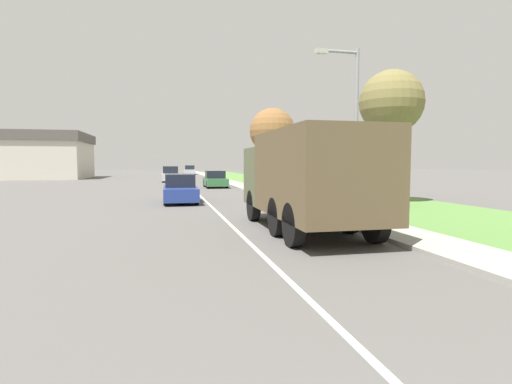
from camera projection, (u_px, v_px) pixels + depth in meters
The scene contains 15 objects.
ground_plane at pixel (189, 185), 38.11m from camera, with size 180.00×180.00×0.00m, color #565451.
lane_centre_stripe at pixel (189, 185), 38.11m from camera, with size 0.12×120.00×0.00m.
sidewalk_right at pixel (236, 184), 39.09m from camera, with size 1.80×120.00×0.12m.
grass_strip_right at pixel (279, 184), 40.05m from camera, with size 7.00×120.00×0.02m.
military_truck at pixel (307, 176), 12.21m from camera, with size 2.54×7.07×3.03m.
car_nearest_ahead at pixel (180, 189), 21.48m from camera, with size 1.74×4.73×1.51m.
car_second_ahead at pixel (215, 180), 34.48m from camera, with size 1.80×3.98×1.44m.
car_third_ahead at pixel (170, 175), 44.60m from camera, with size 1.85×4.22×1.75m.
car_fourth_ahead at pixel (171, 173), 57.94m from camera, with size 1.94×4.71×1.58m.
car_farthest_ahead at pixel (190, 170), 73.80m from camera, with size 1.88×4.63×1.69m.
pickup_truck at pixel (353, 185), 21.27m from camera, with size 1.93×5.64×1.85m.
lamp_post at pixel (351, 116), 14.62m from camera, with size 1.69×0.24×6.14m.
tree_mid_right at pixel (391, 103), 20.98m from camera, with size 3.34×3.34×6.96m.
tree_far_right at pixel (272, 131), 36.70m from camera, with size 4.19×4.19×7.13m.
building_distant at pixel (36, 156), 54.43m from camera, with size 13.50×12.84×6.20m.
Camera 1 is at (-2.11, 1.47, 2.10)m, focal length 28.00 mm.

